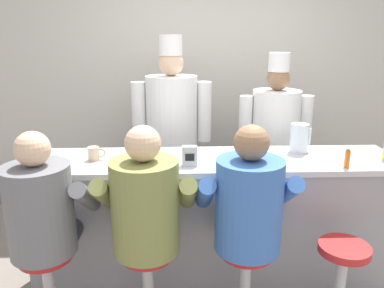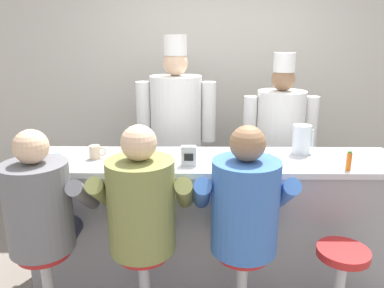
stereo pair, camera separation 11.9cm
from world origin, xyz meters
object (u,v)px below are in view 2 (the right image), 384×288
(cereal_bowl, at_px, (260,154))
(diner_seated_grey, at_px, (42,211))
(diner_seated_olive, at_px, (142,209))
(water_pitcher_clear, at_px, (302,139))
(breakfast_plate, at_px, (135,163))
(ketchup_bottle_red, at_px, (251,152))
(empty_stool_round, at_px, (340,278))
(cook_in_whites_near, at_px, (176,128))
(cook_in_whites_far, at_px, (279,140))
(hot_sauce_bottle_orange, at_px, (349,161))
(diner_seated_blue, at_px, (244,210))
(coffee_mug_tan, at_px, (95,152))
(napkin_dispenser_chrome, at_px, (189,156))
(coffee_mug_blue, at_px, (55,161))

(cereal_bowl, bearing_deg, diner_seated_grey, -158.22)
(diner_seated_grey, height_order, diner_seated_olive, diner_seated_olive)
(water_pitcher_clear, xyz_separation_m, breakfast_plate, (-1.21, -0.28, -0.10))
(water_pitcher_clear, distance_m, breakfast_plate, 1.25)
(diner_seated_grey, bearing_deg, ketchup_bottle_red, 12.78)
(ketchup_bottle_red, bearing_deg, empty_stool_round, -31.11)
(empty_stool_round, bearing_deg, water_pitcher_clear, 98.99)
(cook_in_whites_near, relative_size, cook_in_whites_far, 1.09)
(hot_sauce_bottle_orange, height_order, diner_seated_grey, diner_seated_grey)
(diner_seated_blue, bearing_deg, empty_stool_round, -3.23)
(water_pitcher_clear, bearing_deg, diner_seated_olive, -149.54)
(cook_in_whites_near, bearing_deg, breakfast_plate, -103.34)
(cook_in_whites_far, bearing_deg, diner_seated_olive, -130.74)
(breakfast_plate, bearing_deg, diner_seated_olive, -75.92)
(cook_in_whites_near, bearing_deg, ketchup_bottle_red, -62.80)
(breakfast_plate, distance_m, empty_stool_round, 1.51)
(coffee_mug_tan, relative_size, diner_seated_grey, 0.09)
(diner_seated_grey, xyz_separation_m, empty_stool_round, (1.84, -0.03, -0.43))
(breakfast_plate, height_order, diner_seated_blue, diner_seated_blue)
(napkin_dispenser_chrome, bearing_deg, diner_seated_grey, -157.30)
(hot_sauce_bottle_orange, relative_size, breakfast_plate, 0.52)
(ketchup_bottle_red, bearing_deg, water_pitcher_clear, 40.07)
(breakfast_plate, xyz_separation_m, cook_in_whites_far, (1.19, 0.89, -0.08))
(ketchup_bottle_red, xyz_separation_m, water_pitcher_clear, (0.43, 0.37, -0.01))
(diner_seated_olive, distance_m, cook_in_whites_near, 1.38)
(coffee_mug_tan, distance_m, cook_in_whites_near, 1.00)
(water_pitcher_clear, relative_size, breakfast_plate, 0.88)
(diner_seated_grey, bearing_deg, cook_in_whites_far, 36.64)
(diner_seated_blue, bearing_deg, coffee_mug_blue, 164.62)
(coffee_mug_blue, height_order, cook_in_whites_near, cook_in_whites_near)
(cereal_bowl, bearing_deg, empty_stool_round, -54.09)
(coffee_mug_blue, bearing_deg, empty_stool_round, -11.47)
(coffee_mug_blue, relative_size, diner_seated_olive, 0.10)
(ketchup_bottle_red, height_order, diner_seated_grey, diner_seated_grey)
(diner_seated_blue, bearing_deg, water_pitcher_clear, 52.52)
(hot_sauce_bottle_orange, height_order, breakfast_plate, hot_sauce_bottle_orange)
(cereal_bowl, xyz_separation_m, diner_seated_olive, (-0.80, -0.56, -0.18))
(napkin_dispenser_chrome, relative_size, cook_in_whites_far, 0.08)
(water_pitcher_clear, height_order, diner_seated_blue, diner_seated_blue)
(diner_seated_blue, xyz_separation_m, empty_stool_round, (0.61, -0.03, -0.45))
(napkin_dispenser_chrome, bearing_deg, hot_sauce_bottle_orange, -4.29)
(hot_sauce_bottle_orange, bearing_deg, cook_in_whites_far, 103.94)
(water_pitcher_clear, distance_m, cook_in_whites_far, 0.63)
(hot_sauce_bottle_orange, bearing_deg, diner_seated_olive, -167.71)
(cereal_bowl, distance_m, cook_in_whites_near, 1.03)
(breakfast_plate, bearing_deg, diner_seated_blue, -27.96)
(diner_seated_grey, xyz_separation_m, diner_seated_olive, (0.61, 0.00, 0.01))
(napkin_dispenser_chrome, relative_size, diner_seated_grey, 0.10)
(diner_seated_grey, bearing_deg, diner_seated_olive, 0.14)
(ketchup_bottle_red, xyz_separation_m, cook_in_whites_near, (-0.55, 1.06, -0.10))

